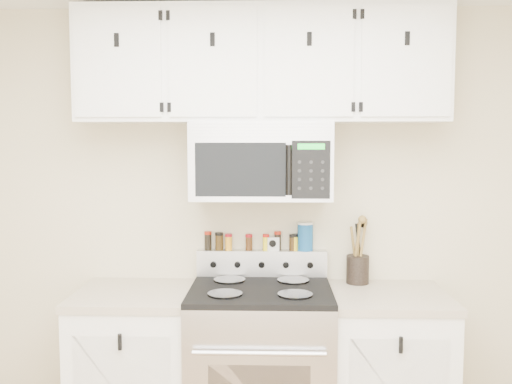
{
  "coord_description": "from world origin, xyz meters",
  "views": [
    {
      "loc": [
        0.07,
        -1.58,
        1.73
      ],
      "look_at": [
        -0.03,
        1.45,
        1.47
      ],
      "focal_mm": 40.0,
      "sensor_mm": 36.0,
      "label": 1
    }
  ],
  "objects_px": {
    "microwave": "(261,161)",
    "range": "(261,371)",
    "utensil_crock": "(358,267)",
    "salt_canister": "(305,236)"
  },
  "relations": [
    {
      "from": "microwave",
      "to": "utensil_crock",
      "type": "distance_m",
      "value": 0.83
    },
    {
      "from": "microwave",
      "to": "salt_canister",
      "type": "xyz_separation_m",
      "value": [
        0.25,
        0.16,
        -0.45
      ]
    },
    {
      "from": "range",
      "to": "salt_canister",
      "type": "xyz_separation_m",
      "value": [
        0.25,
        0.28,
        0.7
      ]
    },
    {
      "from": "microwave",
      "to": "salt_canister",
      "type": "height_order",
      "value": "microwave"
    },
    {
      "from": "range",
      "to": "utensil_crock",
      "type": "height_order",
      "value": "utensil_crock"
    },
    {
      "from": "microwave",
      "to": "range",
      "type": "bearing_deg",
      "value": -90.23
    },
    {
      "from": "range",
      "to": "utensil_crock",
      "type": "xyz_separation_m",
      "value": [
        0.55,
        0.23,
        0.53
      ]
    },
    {
      "from": "microwave",
      "to": "utensil_crock",
      "type": "xyz_separation_m",
      "value": [
        0.55,
        0.11,
        -0.61
      ]
    },
    {
      "from": "range",
      "to": "utensil_crock",
      "type": "relative_size",
      "value": 2.92
    },
    {
      "from": "range",
      "to": "microwave",
      "type": "distance_m",
      "value": 1.15
    }
  ]
}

